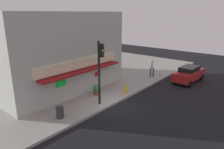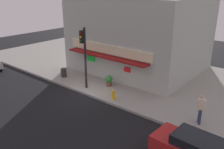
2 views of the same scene
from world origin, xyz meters
name	(u,v)px [view 1 (image 1 of 2)]	position (x,y,z in m)	size (l,w,h in m)	color
ground_plane	(114,105)	(0.00, 0.00, 0.00)	(54.27, 54.27, 0.00)	black
sidewalk	(63,86)	(0.00, 6.49, 0.09)	(36.18, 12.98, 0.18)	gray
corner_building	(46,49)	(-0.47, 8.07, 3.63)	(11.35, 10.49, 6.92)	#ADB2A8
traffic_light	(100,65)	(-0.79, 0.72, 3.32)	(0.32, 0.58, 4.90)	black
fire_hydrant	(126,89)	(2.26, 0.55, 0.55)	(0.50, 0.26, 0.76)	gold
trash_can	(60,113)	(-4.17, 1.31, 0.57)	(0.51, 0.51, 0.78)	#2D2D2D
pedestrian	(152,67)	(8.27, 1.33, 1.20)	(0.53, 0.49, 1.86)	navy
potted_plant_by_doorway	(97,89)	(0.38, 2.27, 0.68)	(0.62, 0.62, 0.91)	brown
parked_car_red	(189,74)	(9.53, -2.32, 0.86)	(4.38, 2.12, 1.65)	#AD1E1E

